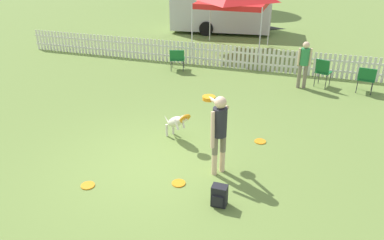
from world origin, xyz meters
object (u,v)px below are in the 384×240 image
at_px(handler_person, 219,125).
at_px(frisbee_near_handler, 179,183).
at_px(spectator_standing, 304,61).
at_px(equipment_trailer, 222,5).
at_px(frisbee_near_dog, 260,141).
at_px(folding_chair_green_right, 366,78).
at_px(frisbee_midfield, 88,185).
at_px(leaping_dog, 176,122).
at_px(folding_chair_center, 177,58).
at_px(folding_chair_blue_left, 323,70).
at_px(backpack_on_grass, 219,196).

relative_size(handler_person, frisbee_near_handler, 6.27).
height_order(handler_person, spectator_standing, handler_person).
bearing_deg(equipment_trailer, frisbee_near_dog, -77.77).
height_order(folding_chair_green_right, equipment_trailer, equipment_trailer).
relative_size(frisbee_midfield, equipment_trailer, 0.05).
bearing_deg(frisbee_midfield, spectator_standing, 61.79).
distance_m(handler_person, leaping_dog, 1.67).
distance_m(frisbee_midfield, folding_chair_center, 7.22).
bearing_deg(folding_chair_blue_left, folding_chair_center, 18.33).
bearing_deg(spectator_standing, folding_chair_center, -17.81).
relative_size(frisbee_near_dog, folding_chair_green_right, 0.32).
bearing_deg(folding_chair_blue_left, frisbee_near_handler, 88.55).
xyz_separation_m(handler_person, folding_chair_green_right, (3.23, 5.59, -0.56)).
distance_m(spectator_standing, equipment_trailer, 8.36).
distance_m(backpack_on_grass, equipment_trailer, 14.07).
relative_size(frisbee_midfield, folding_chair_green_right, 0.32).
bearing_deg(folding_chair_green_right, frisbee_near_handler, 65.61).
xyz_separation_m(folding_chair_blue_left, spectator_standing, (-0.60, -0.26, 0.33)).
distance_m(backpack_on_grass, spectator_standing, 6.62).
xyz_separation_m(frisbee_near_handler, frisbee_near_dog, (1.26, 2.16, 0.00)).
bearing_deg(folding_chair_center, handler_person, 101.02).
relative_size(handler_person, frisbee_midfield, 6.27).
relative_size(handler_person, leaping_dog, 1.82).
bearing_deg(backpack_on_grass, handler_person, 106.23).
bearing_deg(folding_chair_green_right, folding_chair_center, 4.28).
height_order(frisbee_near_handler, folding_chair_green_right, folding_chair_green_right).
distance_m(frisbee_near_handler, folding_chair_center, 7.00).
distance_m(handler_person, folding_chair_green_right, 6.48).
xyz_separation_m(handler_person, leaping_dog, (-1.24, 0.97, -0.57)).
height_order(backpack_on_grass, folding_chair_green_right, folding_chair_green_right).
bearing_deg(backpack_on_grass, frisbee_near_handler, 157.19).
bearing_deg(folding_chair_blue_left, spectator_standing, 43.65).
relative_size(leaping_dog, equipment_trailer, 0.16).
bearing_deg(backpack_on_grass, frisbee_midfield, -174.92).
bearing_deg(folding_chair_blue_left, equipment_trailer, -33.76).
distance_m(leaping_dog, folding_chair_blue_left, 5.72).
relative_size(leaping_dog, spectator_standing, 0.62).
bearing_deg(frisbee_near_handler, backpack_on_grass, -22.81).
xyz_separation_m(leaping_dog, folding_chair_green_right, (4.47, 4.61, 0.01)).
height_order(handler_person, frisbee_midfield, handler_person).
distance_m(backpack_on_grass, folding_chair_green_right, 7.25).
xyz_separation_m(frisbee_near_handler, spectator_standing, (1.96, 6.12, 0.88)).
height_order(folding_chair_green_right, spectator_standing, spectator_standing).
bearing_deg(handler_person, folding_chair_blue_left, 19.73).
distance_m(folding_chair_green_right, equipment_trailer, 9.40).
bearing_deg(folding_chair_center, backpack_on_grass, 99.51).
height_order(spectator_standing, equipment_trailer, equipment_trailer).
height_order(leaping_dog, equipment_trailer, equipment_trailer).
bearing_deg(backpack_on_grass, spectator_standing, 80.75).
bearing_deg(backpack_on_grass, folding_chair_green_right, 66.15).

